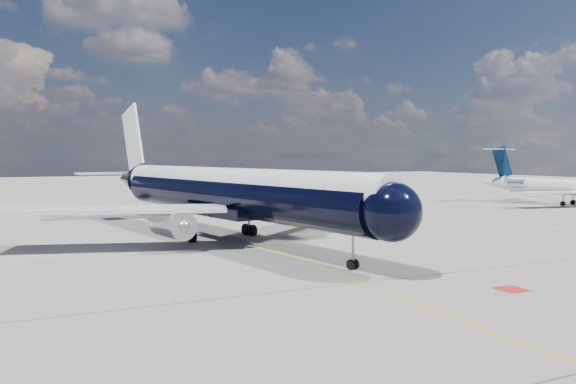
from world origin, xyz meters
TOP-DOWN VIEW (x-y plane):
  - ground at (0.00, 30.00)m, footprint 320.00×320.00m
  - taxiway_centerline at (0.00, 25.00)m, footprint 0.16×160.00m
  - red_marking at (6.80, -10.00)m, footprint 1.60×1.60m
  - main_airliner at (-1.85, 15.67)m, footprint 38.57×47.55m
  - regional_jet at (56.72, 27.07)m, footprint 22.94×26.89m

SIDE VIEW (x-z plane):
  - ground at x=0.00m, z-range 0.00..0.00m
  - taxiway_centerline at x=0.00m, z-range 0.00..0.01m
  - red_marking at x=6.80m, z-range 0.00..0.01m
  - regional_jet at x=56.72m, z-range -1.71..7.55m
  - main_airliner at x=-1.85m, z-range -2.62..11.21m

